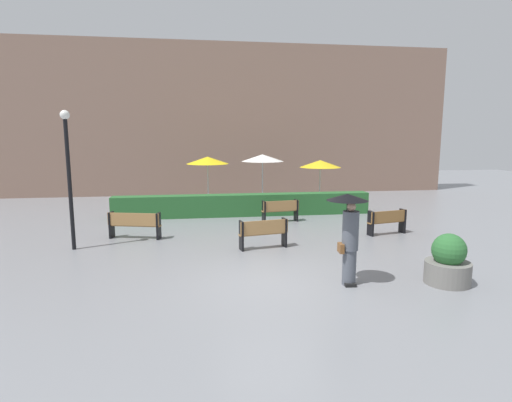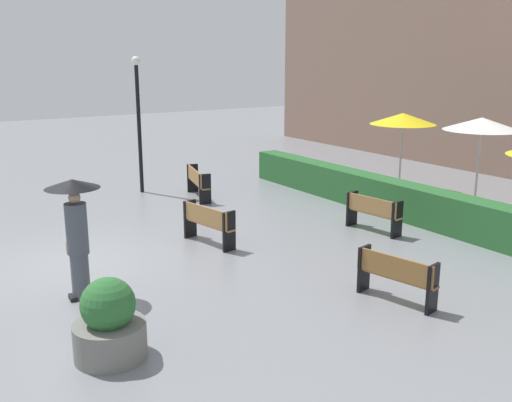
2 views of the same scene
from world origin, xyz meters
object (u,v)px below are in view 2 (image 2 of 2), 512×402
bench_far_left (197,181)px  pedestrian_with_umbrella (76,223)px  lamp_post (138,111)px  patio_umbrella_white (482,124)px  bench_mid_center (208,222)px  bench_far_right (396,274)px  patio_umbrella_yellow (403,119)px  planter_pot (109,324)px  bench_back_row (373,211)px

bench_far_left → pedestrian_with_umbrella: pedestrian_with_umbrella is taller
lamp_post → patio_umbrella_white: (7.11, 7.25, -0.17)m
bench_far_left → bench_mid_center: size_ratio=1.16×
bench_far_right → pedestrian_with_umbrella: bearing=-125.1°
bench_mid_center → patio_umbrella_yellow: size_ratio=0.63×
bench_far_left → patio_umbrella_white: 8.39m
patio_umbrella_yellow → planter_pot: bearing=-65.2°
bench_far_left → planter_pot: (8.01, -5.57, -0.02)m
bench_back_row → bench_far_right: bearing=-38.8°
bench_back_row → patio_umbrella_white: bearing=91.2°
bench_far_right → planter_pot: bearing=-99.9°
bench_far_left → bench_mid_center: 4.59m
planter_pot → lamp_post: (-9.69, 4.44, 2.06)m
pedestrian_with_umbrella → patio_umbrella_yellow: 11.63m
lamp_post → patio_umbrella_yellow: 8.31m
bench_back_row → patio_umbrella_yellow: bearing=125.8°
bench_far_right → planter_pot: planter_pot is taller
lamp_post → planter_pot: bearing=-24.6°
planter_pot → patio_umbrella_white: size_ratio=0.47×
pedestrian_with_umbrella → patio_umbrella_white: patio_umbrella_white is taller
patio_umbrella_white → bench_far_right: bearing=-63.2°
bench_far_right → patio_umbrella_yellow: 9.22m
lamp_post → patio_umbrella_white: size_ratio=1.64×
bench_back_row → lamp_post: lamp_post is taller
bench_far_left → patio_umbrella_yellow: (2.69, 5.93, 1.79)m
bench_mid_center → pedestrian_with_umbrella: pedestrian_with_umbrella is taller
bench_far_left → patio_umbrella_white: (5.43, 6.12, 1.87)m
bench_mid_center → lamp_post: (-5.85, 0.77, 2.04)m
bench_mid_center → bench_back_row: bearing=71.1°
bench_back_row → bench_far_left: bearing=-159.9°
bench_far_right → pedestrian_with_umbrella: pedestrian_with_umbrella is taller
lamp_post → patio_umbrella_yellow: size_ratio=1.69×
pedestrian_with_umbrella → bench_far_right: bearing=54.9°
patio_umbrella_yellow → patio_umbrella_white: (2.74, 0.19, 0.09)m
bench_far_left → bench_far_right: 8.89m
bench_far_left → pedestrian_with_umbrella: (5.62, -5.29, 0.86)m
planter_pot → patio_umbrella_white: patio_umbrella_white is taller
bench_far_right → lamp_post: bearing=-177.5°
bench_far_right → bench_mid_center: (-4.69, -1.22, 0.03)m
bench_far_left → bench_mid_center: bearing=-24.5°
planter_pot → patio_umbrella_yellow: size_ratio=0.48×
planter_pot → bench_back_row: bearing=108.2°
bench_far_left → bench_far_right: size_ratio=1.19×
bench_far_right → pedestrian_with_umbrella: 5.71m
bench_mid_center → patio_umbrella_white: bearing=81.1°
bench_back_row → patio_umbrella_yellow: patio_umbrella_yellow is taller
bench_back_row → pedestrian_with_umbrella: size_ratio=0.71×
lamp_post → patio_umbrella_white: bearing=45.5°
bench_far_left → bench_far_right: (8.87, -0.67, -0.02)m
bench_mid_center → bench_far_right: bearing=14.6°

